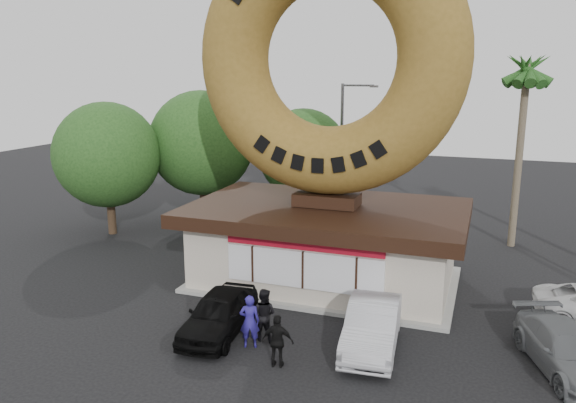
{
  "coord_description": "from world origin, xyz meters",
  "views": [
    {
      "loc": [
        6.08,
        -15.56,
        8.63
      ],
      "look_at": [
        -0.97,
        4.0,
        3.82
      ],
      "focal_mm": 35.0,
      "sensor_mm": 36.0,
      "label": 1
    }
  ],
  "objects_px": {
    "car_silver": "(372,325)",
    "donut_shop": "(326,241)",
    "car_black": "(219,313)",
    "person_left": "(250,321)",
    "street_lamp": "(344,145)",
    "car_grey": "(567,350)",
    "person_right": "(278,341)",
    "giant_donut": "(329,58)",
    "person_center": "(264,315)"
  },
  "relations": [
    {
      "from": "donut_shop",
      "to": "car_silver",
      "type": "xyz_separation_m",
      "value": [
        3.0,
        -5.03,
        -1.02
      ]
    },
    {
      "from": "street_lamp",
      "to": "person_left",
      "type": "distance_m",
      "value": 16.84
    },
    {
      "from": "person_right",
      "to": "car_black",
      "type": "bearing_deg",
      "value": -34.86
    },
    {
      "from": "car_black",
      "to": "car_silver",
      "type": "xyz_separation_m",
      "value": [
        5.05,
        0.82,
        0.03
      ]
    },
    {
      "from": "car_grey",
      "to": "street_lamp",
      "type": "bearing_deg",
      "value": 106.0
    },
    {
      "from": "giant_donut",
      "to": "person_left",
      "type": "relative_size",
      "value": 6.07
    },
    {
      "from": "person_left",
      "to": "person_right",
      "type": "relative_size",
      "value": 1.07
    },
    {
      "from": "street_lamp",
      "to": "car_silver",
      "type": "height_order",
      "value": "street_lamp"
    },
    {
      "from": "donut_shop",
      "to": "person_left",
      "type": "distance_m",
      "value": 6.49
    },
    {
      "from": "car_silver",
      "to": "donut_shop",
      "type": "bearing_deg",
      "value": 115.78
    },
    {
      "from": "giant_donut",
      "to": "car_black",
      "type": "height_order",
      "value": "giant_donut"
    },
    {
      "from": "donut_shop",
      "to": "person_left",
      "type": "xyz_separation_m",
      "value": [
        -0.68,
        -6.39,
        -0.89
      ]
    },
    {
      "from": "car_silver",
      "to": "street_lamp",
      "type": "bearing_deg",
      "value": 102.84
    },
    {
      "from": "car_grey",
      "to": "giant_donut",
      "type": "bearing_deg",
      "value": 132.31
    },
    {
      "from": "person_left",
      "to": "street_lamp",
      "type": "bearing_deg",
      "value": -106.09
    },
    {
      "from": "car_black",
      "to": "car_grey",
      "type": "xyz_separation_m",
      "value": [
        10.74,
        1.28,
        -0.07
      ]
    },
    {
      "from": "giant_donut",
      "to": "car_silver",
      "type": "xyz_separation_m",
      "value": [
        3.0,
        -5.05,
        -8.4
      ]
    },
    {
      "from": "giant_donut",
      "to": "street_lamp",
      "type": "xyz_separation_m",
      "value": [
        -1.86,
        10.0,
        -4.66
      ]
    },
    {
      "from": "giant_donut",
      "to": "car_black",
      "type": "xyz_separation_m",
      "value": [
        -2.05,
        -5.86,
        -8.42
      ]
    },
    {
      "from": "street_lamp",
      "to": "car_black",
      "type": "xyz_separation_m",
      "value": [
        -0.2,
        -15.86,
        -3.76
      ]
    },
    {
      "from": "donut_shop",
      "to": "street_lamp",
      "type": "bearing_deg",
      "value": 100.5
    },
    {
      "from": "street_lamp",
      "to": "car_grey",
      "type": "xyz_separation_m",
      "value": [
        10.54,
        -14.59,
        -3.83
      ]
    },
    {
      "from": "giant_donut",
      "to": "street_lamp",
      "type": "distance_m",
      "value": 11.19
    },
    {
      "from": "donut_shop",
      "to": "giant_donut",
      "type": "xyz_separation_m",
      "value": [
        0.0,
        0.02,
        7.38
      ]
    },
    {
      "from": "car_black",
      "to": "car_grey",
      "type": "bearing_deg",
      "value": 2.39
    },
    {
      "from": "street_lamp",
      "to": "person_center",
      "type": "distance_m",
      "value": 16.26
    },
    {
      "from": "person_right",
      "to": "car_silver",
      "type": "xyz_separation_m",
      "value": [
        2.4,
        2.21,
        -0.08
      ]
    },
    {
      "from": "car_black",
      "to": "car_silver",
      "type": "bearing_deg",
      "value": 4.79
    },
    {
      "from": "street_lamp",
      "to": "car_silver",
      "type": "xyz_separation_m",
      "value": [
        4.86,
        -15.05,
        -3.73
      ]
    },
    {
      "from": "car_silver",
      "to": "car_grey",
      "type": "bearing_deg",
      "value": -0.42
    },
    {
      "from": "street_lamp",
      "to": "giant_donut",
      "type": "bearing_deg",
      "value": -79.49
    },
    {
      "from": "giant_donut",
      "to": "car_black",
      "type": "bearing_deg",
      "value": -109.29
    },
    {
      "from": "person_center",
      "to": "person_right",
      "type": "xyz_separation_m",
      "value": [
        1.05,
        -1.47,
        -0.06
      ]
    },
    {
      "from": "person_right",
      "to": "car_silver",
      "type": "height_order",
      "value": "person_right"
    },
    {
      "from": "car_silver",
      "to": "giant_donut",
      "type": "bearing_deg",
      "value": 115.7
    },
    {
      "from": "donut_shop",
      "to": "street_lamp",
      "type": "relative_size",
      "value": 1.4
    },
    {
      "from": "person_center",
      "to": "car_black",
      "type": "height_order",
      "value": "person_center"
    },
    {
      "from": "donut_shop",
      "to": "car_grey",
      "type": "xyz_separation_m",
      "value": [
        8.68,
        -4.57,
        -1.11
      ]
    },
    {
      "from": "street_lamp",
      "to": "car_grey",
      "type": "height_order",
      "value": "street_lamp"
    },
    {
      "from": "car_black",
      "to": "donut_shop",
      "type": "bearing_deg",
      "value": 66.27
    },
    {
      "from": "person_center",
      "to": "donut_shop",
      "type": "bearing_deg",
      "value": -93.46
    },
    {
      "from": "giant_donut",
      "to": "car_silver",
      "type": "distance_m",
      "value": 10.25
    },
    {
      "from": "giant_donut",
      "to": "donut_shop",
      "type": "bearing_deg",
      "value": -90.0
    },
    {
      "from": "donut_shop",
      "to": "person_center",
      "type": "xyz_separation_m",
      "value": [
        -0.45,
        -5.78,
        -0.88
      ]
    },
    {
      "from": "person_left",
      "to": "car_grey",
      "type": "xyz_separation_m",
      "value": [
        9.37,
        1.82,
        -0.23
      ]
    },
    {
      "from": "donut_shop",
      "to": "person_left",
      "type": "relative_size",
      "value": 6.36
    },
    {
      "from": "giant_donut",
      "to": "person_center",
      "type": "xyz_separation_m",
      "value": [
        -0.45,
        -5.79,
        -8.26
      ]
    },
    {
      "from": "giant_donut",
      "to": "person_right",
      "type": "distance_m",
      "value": 11.06
    },
    {
      "from": "person_left",
      "to": "car_grey",
      "type": "distance_m",
      "value": 9.55
    },
    {
      "from": "giant_donut",
      "to": "car_silver",
      "type": "bearing_deg",
      "value": -59.25
    }
  ]
}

